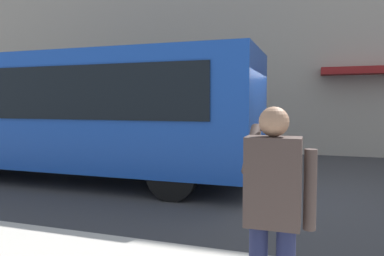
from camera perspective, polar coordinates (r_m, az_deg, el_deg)
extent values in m
plane|color=#38383A|center=(7.89, 10.27, -9.97)|extent=(60.00, 60.00, 0.00)
cube|color=#1947AD|center=(9.38, -17.92, 2.58)|extent=(9.00, 2.50, 2.60)
cube|color=black|center=(8.40, -23.09, 5.07)|extent=(7.60, 0.06, 1.10)
cylinder|color=black|center=(12.25, -26.11, -3.01)|extent=(1.00, 0.28, 1.00)
cylinder|color=black|center=(9.13, 1.95, -4.83)|extent=(1.00, 0.28, 1.00)
cylinder|color=black|center=(7.08, -3.14, -7.36)|extent=(1.00, 0.28, 1.00)
cube|color=#473833|center=(2.76, 12.57, -8.20)|extent=(0.40, 0.24, 0.66)
sphere|color=#A87A5B|center=(2.70, 12.71, 0.97)|extent=(0.22, 0.22, 0.22)
cylinder|color=#473833|center=(2.75, 18.02, -9.17)|extent=(0.09, 0.09, 0.58)
cylinder|color=#473833|center=(2.90, 9.41, -3.16)|extent=(0.09, 0.48, 0.37)
cube|color=black|center=(3.01, 11.38, 0.89)|extent=(0.07, 0.01, 0.14)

